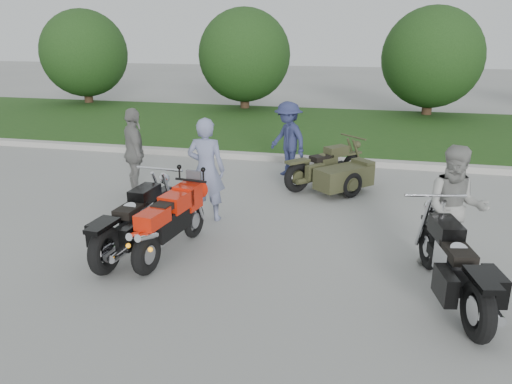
% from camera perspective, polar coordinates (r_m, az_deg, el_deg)
% --- Properties ---
extents(ground, '(80.00, 80.00, 0.00)m').
position_cam_1_polar(ground, '(7.15, -5.19, -8.32)').
color(ground, '#A1A19B').
rests_on(ground, ground).
extents(curb, '(60.00, 0.30, 0.15)m').
position_cam_1_polar(curb, '(12.62, 3.38, 3.88)').
color(curb, '#AEABA4').
rests_on(curb, ground).
extents(grass_strip, '(60.00, 8.00, 0.14)m').
position_cam_1_polar(grass_strip, '(16.63, 5.91, 7.28)').
color(grass_strip, '#2E501B').
rests_on(grass_strip, ground).
extents(tree_far_left, '(3.60, 3.60, 4.00)m').
position_cam_1_polar(tree_far_left, '(23.01, -19.05, 14.75)').
color(tree_far_left, '#3F2B1C').
rests_on(tree_far_left, ground).
extents(tree_mid_left, '(3.60, 3.60, 4.00)m').
position_cam_1_polar(tree_mid_left, '(20.23, -1.32, 15.35)').
color(tree_mid_left, '#3F2B1C').
rests_on(tree_mid_left, ground).
extents(tree_mid_right, '(3.60, 3.60, 4.00)m').
position_cam_1_polar(tree_mid_right, '(19.67, 19.50, 14.29)').
color(tree_mid_right, '#3F2B1C').
rests_on(tree_mid_right, ground).
extents(sportbike_red, '(0.50, 1.94, 0.92)m').
position_cam_1_polar(sportbike_red, '(7.31, -9.83, -3.25)').
color(sportbike_red, black).
rests_on(sportbike_red, ground).
extents(cruiser_left, '(0.43, 2.31, 0.89)m').
position_cam_1_polar(cruiser_left, '(7.56, -13.85, -3.52)').
color(cruiser_left, black).
rests_on(cruiser_left, ground).
extents(cruiser_right, '(0.72, 2.34, 0.91)m').
position_cam_1_polar(cruiser_right, '(6.45, 21.78, -8.12)').
color(cruiser_right, black).
rests_on(cruiser_right, ground).
extents(cruiser_sidecar, '(1.80, 1.94, 0.82)m').
position_cam_1_polar(cruiser_sidecar, '(10.26, 9.01, 2.15)').
color(cruiser_sidecar, black).
rests_on(cruiser_sidecar, ground).
extents(person_stripe, '(0.66, 0.45, 1.79)m').
position_cam_1_polar(person_stripe, '(8.54, -5.70, 2.56)').
color(person_stripe, gray).
rests_on(person_stripe, ground).
extents(person_grey, '(0.87, 0.69, 1.73)m').
position_cam_1_polar(person_grey, '(7.23, 21.78, -1.83)').
color(person_grey, gray).
rests_on(person_grey, ground).
extents(person_denim, '(1.22, 1.18, 1.67)m').
position_cam_1_polar(person_denim, '(11.19, 3.68, 6.03)').
color(person_denim, navy).
rests_on(person_denim, ground).
extents(person_back, '(0.96, 1.08, 1.75)m').
position_cam_1_polar(person_back, '(10.03, -13.69, 4.36)').
color(person_back, gray).
rests_on(person_back, ground).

